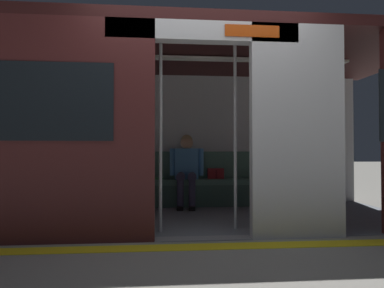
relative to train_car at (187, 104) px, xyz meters
name	(u,v)px	position (x,y,z in m)	size (l,w,h in m)	color
ground_plane	(203,239)	(-0.07, 1.22, -1.54)	(60.00, 60.00, 0.00)	gray
platform_edge_strip	(207,246)	(-0.07, 1.52, -1.54)	(8.00, 0.24, 0.01)	yellow
train_car	(187,104)	(0.00, 0.00, 0.00)	(6.40, 2.79, 2.33)	silver
bench_seat	(186,185)	(-0.07, -1.05, -1.20)	(3.09, 0.44, 0.44)	#4C7566
person_seated	(187,166)	(-0.07, -1.00, -0.87)	(0.55, 0.70, 1.17)	#4C8CC6
handbag	(216,174)	(-0.56, -1.11, -1.01)	(0.26, 0.15, 0.17)	maroon
book	(159,178)	(0.37, -1.07, -1.08)	(0.15, 0.22, 0.03)	#33723F
grab_pole_door	(161,133)	(0.36, 0.87, -0.45)	(0.04, 0.04, 2.19)	silver
grab_pole_far	(235,134)	(-0.49, 0.77, -0.45)	(0.04, 0.04, 2.19)	silver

